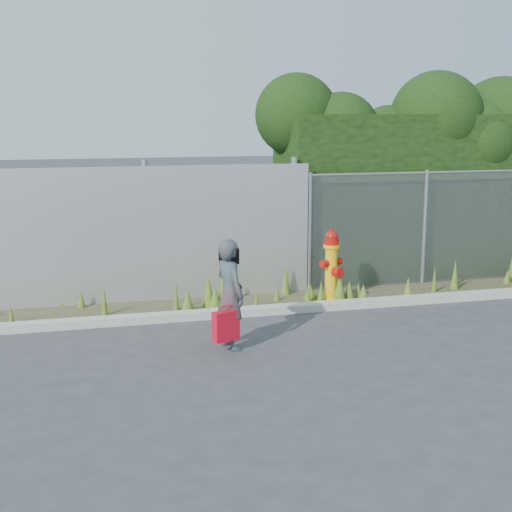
{
  "coord_description": "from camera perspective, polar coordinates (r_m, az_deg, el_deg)",
  "views": [
    {
      "loc": [
        -2.78,
        -8.37,
        3.05
      ],
      "look_at": [
        -0.3,
        1.4,
        1.0
      ],
      "focal_mm": 50.0,
      "sensor_mm": 36.0,
      "label": 1
    }
  ],
  "objects": [
    {
      "name": "woman",
      "position": [
        9.24,
        -2.1,
        -3.07
      ],
      "size": [
        0.49,
        0.61,
        1.45
      ],
      "primitive_type": "imported",
      "rotation": [
        0.0,
        0.0,
        1.87
      ],
      "color": "#106667",
      "rests_on": "ground"
    },
    {
      "name": "weed_strip",
      "position": [
        11.41,
        -1.05,
        -3.23
      ],
      "size": [
        16.0,
        1.31,
        0.55
      ],
      "color": "#443E27",
      "rests_on": "ground"
    },
    {
      "name": "fire_hydrant",
      "position": [
        11.51,
        6.04,
        -0.9
      ],
      "size": [
        0.41,
        0.37,
        1.22
      ],
      "rotation": [
        0.0,
        0.0,
        0.41
      ],
      "color": "yellow",
      "rests_on": "ground"
    },
    {
      "name": "black_shoulder_bag",
      "position": [
        9.38,
        -2.19,
        -0.01
      ],
      "size": [
        0.27,
        0.11,
        0.2
      ],
      "rotation": [
        0.0,
        0.0,
        -0.17
      ],
      "color": "black"
    },
    {
      "name": "ground",
      "position": [
        9.34,
        3.94,
        -7.61
      ],
      "size": [
        80.0,
        80.0,
        0.0
      ],
      "primitive_type": "plane",
      "color": "#38383A",
      "rests_on": "ground"
    },
    {
      "name": "curb",
      "position": [
        10.96,
        1.01,
        -4.34
      ],
      "size": [
        16.0,
        0.22,
        0.12
      ],
      "primitive_type": "cube",
      "color": "#AAA499",
      "rests_on": "ground"
    },
    {
      "name": "chainlink_fence",
      "position": [
        13.52,
        17.29,
        2.39
      ],
      "size": [
        6.5,
        0.07,
        2.05
      ],
      "color": "gray",
      "rests_on": "ground"
    },
    {
      "name": "corrugated_fence",
      "position": [
        11.55,
        -16.35,
        1.32
      ],
      "size": [
        8.5,
        0.21,
        2.3
      ],
      "color": "#B4B6BC",
      "rests_on": "ground"
    },
    {
      "name": "red_tote_bag",
      "position": [
        9.13,
        -2.43,
        -5.6
      ],
      "size": [
        0.35,
        0.13,
        0.46
      ],
      "rotation": [
        0.0,
        0.0,
        0.38
      ],
      "color": "red"
    },
    {
      "name": "hedge",
      "position": [
        14.4,
        16.2,
        7.35
      ],
      "size": [
        7.77,
        2.01,
        3.81
      ],
      "color": "black",
      "rests_on": "ground"
    }
  ]
}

